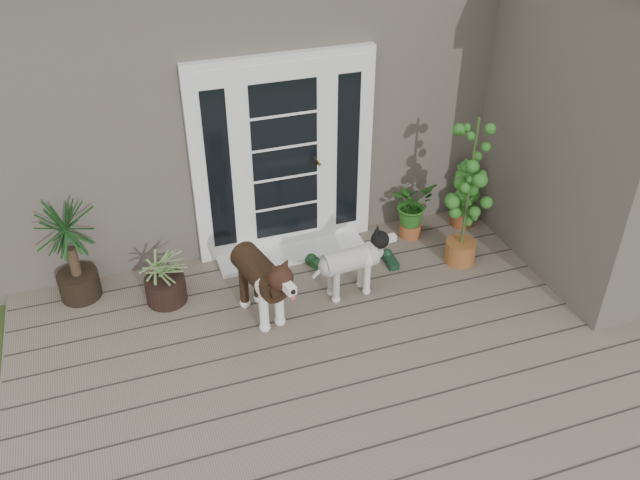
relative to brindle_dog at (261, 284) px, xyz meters
name	(u,v)px	position (x,y,z in m)	size (l,w,h in m)	color
deck	(381,382)	(0.76, -1.13, -0.44)	(6.20, 4.60, 0.12)	#6B5B4C
house_main	(252,57)	(0.76, 3.12, 1.05)	(7.40, 4.00, 3.10)	#665E54
house_wing	(617,127)	(3.66, -0.03, 1.05)	(1.60, 2.40, 3.10)	#665E54
door_unit	(284,157)	(0.56, 1.07, 0.70)	(1.90, 0.14, 2.15)	white
door_step	(292,252)	(0.56, 0.87, -0.35)	(1.60, 0.40, 0.05)	white
brindle_dog	(261,284)	(0.00, 0.00, 0.00)	(0.39, 0.90, 0.75)	#322012
white_dog	(350,269)	(0.90, 0.04, -0.07)	(0.31, 0.72, 0.60)	white
spider_plant	(163,271)	(-0.83, 0.52, -0.02)	(0.66, 0.66, 0.70)	#94AB69
yucca	(71,251)	(-1.63, 0.86, 0.16)	(0.75, 0.75, 1.08)	black
herb_a	(411,213)	(1.93, 0.80, -0.08)	(0.47, 0.47, 0.60)	#1C5117
herb_b	(464,203)	(2.60, 0.83, -0.10)	(0.37, 0.37, 0.56)	#234E16
herb_c	(497,194)	(3.05, 0.87, -0.09)	(0.36, 0.36, 0.57)	#18551E
sapling	(469,191)	(2.21, 0.18, 0.48)	(0.50, 0.50, 1.71)	#1F5618
clog_left	(318,263)	(0.75, 0.56, -0.33)	(0.15, 0.31, 0.09)	#163819
clog_right	(390,260)	(1.50, 0.38, -0.33)	(0.15, 0.32, 0.10)	black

